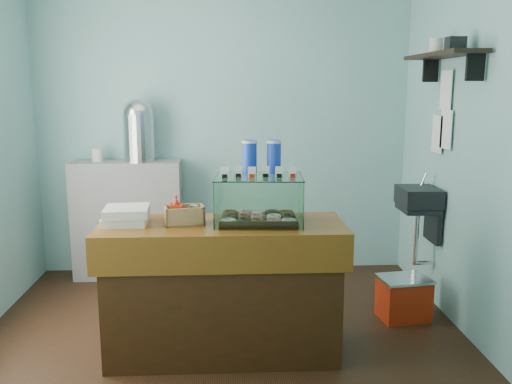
{
  "coord_description": "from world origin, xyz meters",
  "views": [
    {
      "loc": [
        0.05,
        -3.66,
        1.77
      ],
      "look_at": [
        0.23,
        -0.15,
        1.09
      ],
      "focal_mm": 38.0,
      "sensor_mm": 36.0,
      "label": 1
    }
  ],
  "objects": [
    {
      "name": "ground",
      "position": [
        0.0,
        0.0,
        0.0
      ],
      "size": [
        3.5,
        3.5,
        0.0
      ],
      "primitive_type": "plane",
      "color": "black",
      "rests_on": "ground"
    },
    {
      "name": "red_cooler",
      "position": [
        1.39,
        0.23,
        0.17
      ],
      "size": [
        0.41,
        0.34,
        0.33
      ],
      "rotation": [
        0.0,
        0.0,
        0.15
      ],
      "color": "red",
      "rests_on": "ground"
    },
    {
      "name": "counter",
      "position": [
        0.0,
        -0.25,
        0.46
      ],
      "size": [
        1.6,
        0.6,
        0.9
      ],
      "color": "#401D0C",
      "rests_on": "ground"
    },
    {
      "name": "back_shelf",
      "position": [
        -0.9,
        1.32,
        0.55
      ],
      "size": [
        1.0,
        0.32,
        1.1
      ],
      "primitive_type": "cube",
      "color": "gray",
      "rests_on": "ground"
    },
    {
      "name": "coffee_urn",
      "position": [
        -0.76,
        1.32,
        1.4
      ],
      "size": [
        0.31,
        0.31,
        0.57
      ],
      "color": "silver",
      "rests_on": "back_shelf"
    },
    {
      "name": "pastry_boxes",
      "position": [
        -0.62,
        -0.22,
        0.96
      ],
      "size": [
        0.3,
        0.3,
        0.11
      ],
      "rotation": [
        0.0,
        0.0,
        0.02
      ],
      "color": "silver",
      "rests_on": "counter"
    },
    {
      "name": "room_shell",
      "position": [
        0.03,
        0.01,
        1.71
      ],
      "size": [
        3.54,
        3.04,
        2.82
      ],
      "color": "#7EB8B7",
      "rests_on": "ground"
    },
    {
      "name": "condiment_crate",
      "position": [
        -0.25,
        -0.25,
        0.97
      ],
      "size": [
        0.27,
        0.2,
        0.2
      ],
      "rotation": [
        0.0,
        0.0,
        0.2
      ],
      "color": "tan",
      "rests_on": "counter"
    },
    {
      "name": "display_case",
      "position": [
        0.25,
        -0.2,
        1.07
      ],
      "size": [
        0.59,
        0.45,
        0.53
      ],
      "rotation": [
        0.0,
        0.0,
        -0.06
      ],
      "color": "#361C10",
      "rests_on": "counter"
    }
  ]
}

